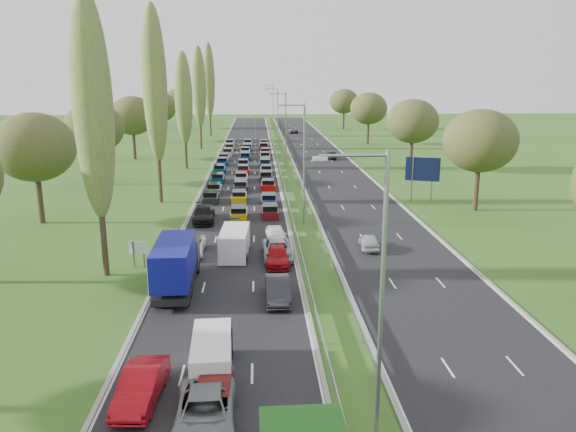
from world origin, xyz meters
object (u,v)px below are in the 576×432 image
object	(u,v)px
near_car_1	(141,386)
white_van_rear	(235,242)
near_car_3	(204,214)
info_sign	(139,250)
direction_sign	(423,171)
white_van_front	(212,354)
near_car_2	(190,246)
blue_lorry	(176,263)

from	to	relation	value
near_car_1	white_van_rear	size ratio (longest dim) A/B	0.85
near_car_1	near_car_3	bearing A→B (deg)	94.44
info_sign	direction_sign	xyz separation A→B (m)	(28.80, 22.43, 2.20)
white_van_rear	info_sign	bearing A→B (deg)	-157.08
white_van_rear	direction_sign	world-z (taller)	direction_sign
white_van_front	near_car_1	bearing A→B (deg)	-144.02
white_van_front	info_sign	xyz separation A→B (m)	(-6.92, 16.47, 0.36)
near_car_2	blue_lorry	distance (m)	8.08
direction_sign	white_van_rear	bearing A→B (deg)	-137.36
near_car_2	near_car_3	size ratio (longest dim) A/B	0.94
info_sign	blue_lorry	bearing A→B (deg)	-53.58
near_car_3	blue_lorry	distance (m)	18.83
blue_lorry	white_van_rear	size ratio (longest dim) A/B	1.56
near_car_2	direction_sign	distance (m)	31.89
near_car_3	white_van_front	distance (m)	30.54
white_van_rear	near_car_1	bearing A→B (deg)	-96.25
near_car_2	white_van_front	xyz separation A→B (m)	(3.31, -19.56, 0.28)
near_car_2	white_van_rear	size ratio (longest dim) A/B	0.91
near_car_1	direction_sign	size ratio (longest dim) A/B	0.91
near_car_1	white_van_front	world-z (taller)	white_van_front
white_van_rear	near_car_3	bearing A→B (deg)	110.64
near_car_3	white_van_front	bearing A→B (deg)	-87.60
near_car_3	blue_lorry	xyz separation A→B (m)	(-0.13, -18.80, 1.11)
near_car_3	info_sign	xyz separation A→B (m)	(-3.75, -13.90, 0.57)
info_sign	near_car_1	bearing A→B (deg)	-78.42
near_car_3	near_car_1	bearing A→B (deg)	-93.36
white_van_rear	direction_sign	bearing A→B (deg)	45.52
near_car_2	near_car_1	bearing A→B (deg)	-88.48
near_car_1	white_van_front	bearing A→B (deg)	42.69
near_car_3	info_sign	bearing A→B (deg)	-108.66
blue_lorry	direction_sign	size ratio (longest dim) A/B	1.67
near_car_1	info_sign	bearing A→B (deg)	105.81
blue_lorry	near_car_3	bearing A→B (deg)	88.53
near_car_1	near_car_2	bearing A→B (deg)	94.91
white_van_front	white_van_rear	xyz separation A→B (m)	(0.42, 19.15, 0.14)
near_car_1	direction_sign	xyz separation A→B (m)	(24.93, 41.33, 2.77)
near_car_1	near_car_3	distance (m)	32.79
near_car_3	info_sign	distance (m)	14.41
near_car_3	white_van_rear	distance (m)	11.79
white_van_rear	direction_sign	xyz separation A→B (m)	(21.46, 19.76, 2.42)
near_car_3	blue_lorry	size ratio (longest dim) A/B	0.62
blue_lorry	white_van_front	xyz separation A→B (m)	(3.31, -11.57, -0.91)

